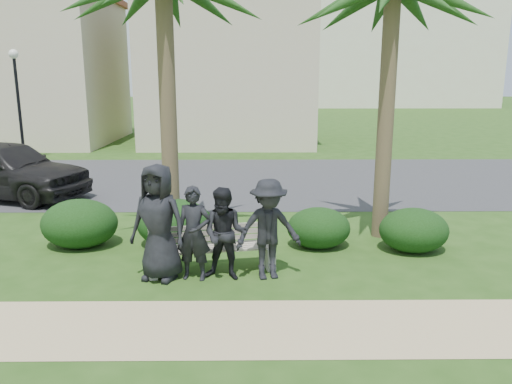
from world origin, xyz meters
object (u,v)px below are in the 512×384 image
street_lamp (17,85)px  car_a (5,169)px  man_b (194,233)px  man_d (268,229)px  park_bench (212,252)px  man_c (225,234)px  man_a (159,222)px

street_lamp → car_a: 7.17m
man_b → man_d: size_ratio=0.93×
park_bench → man_b: bearing=-136.3°
street_lamp → man_c: 15.07m
street_lamp → car_a: street_lamp is taller
street_lamp → park_bench: street_lamp is taller
park_bench → man_d: bearing=-29.4°
man_a → man_c: 1.09m
man_b → man_a: bearing=-173.6°
man_c → man_b: bearing=-168.6°
man_a → man_b: man_a is taller
man_a → man_c: (1.07, -0.03, -0.19)m
street_lamp → man_a: 14.43m
man_d → man_a: bearing=167.4°
man_a → man_c: size_ratio=1.25×
man_a → man_d: size_ratio=1.15×
street_lamp → man_a: bearing=-58.0°
man_a → man_b: bearing=15.1°
man_a → car_a: size_ratio=0.41×
man_b → man_d: bearing=10.0°
man_d → car_a: man_d is taller
man_a → car_a: man_a is taller
man_d → car_a: 9.01m
man_a → man_d: (1.77, -0.00, -0.12)m
car_a → man_d: bearing=-110.5°
park_bench → man_c: bearing=-66.2°
park_bench → man_b: (-0.26, -0.36, 0.44)m
man_c → car_a: 8.49m
car_a → street_lamp: bearing=39.1°
street_lamp → man_d: bearing=-52.3°
man_b → car_a: size_ratio=0.33×
car_a → man_a: bearing=-118.8°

